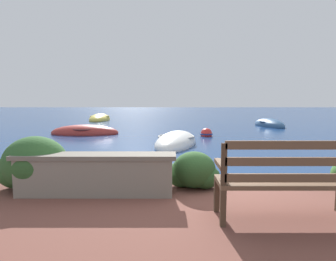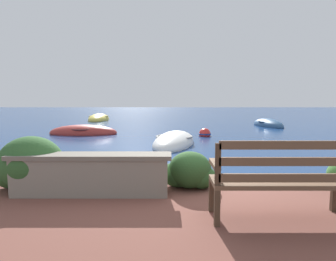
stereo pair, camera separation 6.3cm
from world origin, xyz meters
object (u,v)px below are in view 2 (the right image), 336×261
rowboat_nearest (175,143)px  rowboat_mid (85,133)px  park_bench (283,178)px  rowboat_outer (100,119)px  rowboat_far (269,125)px  mooring_buoy (206,134)px

rowboat_nearest → rowboat_mid: (-3.83, 2.77, -0.00)m
park_bench → rowboat_mid: park_bench is taller
rowboat_outer → park_bench: bearing=17.1°
park_bench → rowboat_far: park_bench is taller
park_bench → rowboat_nearest: bearing=91.5°
park_bench → rowboat_outer: park_bench is taller
rowboat_mid → rowboat_outer: rowboat_outer is taller
rowboat_mid → rowboat_far: size_ratio=1.03×
park_bench → rowboat_far: size_ratio=0.55×
rowboat_nearest → rowboat_mid: 4.73m
park_bench → rowboat_far: bearing=64.6°
rowboat_far → mooring_buoy: size_ratio=5.37×
rowboat_mid → mooring_buoy: 5.15m
park_bench → rowboat_far: 13.64m
rowboat_mid → rowboat_nearest: bearing=-35.7°
rowboat_far → mooring_buoy: 5.68m
park_bench → mooring_buoy: (0.24, 8.88, -0.62)m
rowboat_nearest → rowboat_outer: bearing=38.5°
park_bench → rowboat_outer: (-5.93, 16.89, -0.64)m
rowboat_nearest → mooring_buoy: bearing=-17.6°
rowboat_mid → rowboat_outer: 7.51m
rowboat_mid → rowboat_far: rowboat_far is taller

